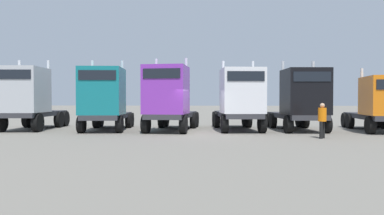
{
  "coord_description": "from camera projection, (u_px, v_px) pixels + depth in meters",
  "views": [
    {
      "loc": [
        0.8,
        -19.2,
        1.91
      ],
      "look_at": [
        -0.59,
        2.97,
        1.43
      ],
      "focal_mm": 31.89,
      "sensor_mm": 36.0,
      "label": 1
    }
  ],
  "objects": [
    {
      "name": "semi_truck_white",
      "position": [
        240.0,
        99.0,
        20.89
      ],
      "size": [
        3.17,
        6.49,
        4.38
      ],
      "rotation": [
        0.0,
        0.0,
        -1.47
      ],
      "color": "#333338",
      "rests_on": "ground"
    },
    {
      "name": "ground",
      "position": [
        199.0,
        134.0,
        19.25
      ],
      "size": [
        200.0,
        200.0,
        0.0
      ],
      "primitive_type": "plane",
      "color": "slate"
    },
    {
      "name": "semi_truck_black",
      "position": [
        301.0,
        100.0,
        20.7
      ],
      "size": [
        2.97,
        6.11,
        4.35
      ],
      "rotation": [
        0.0,
        0.0,
        -1.5
      ],
      "color": "#333338",
      "rests_on": "ground"
    },
    {
      "name": "semi_truck_silver",
      "position": [
        27.0,
        97.0,
        21.47
      ],
      "size": [
        2.96,
        5.95,
        4.53
      ],
      "rotation": [
        0.0,
        0.0,
        -1.5
      ],
      "color": "#333338",
      "rests_on": "ground"
    },
    {
      "name": "semi_truck_purple",
      "position": [
        169.0,
        98.0,
        20.52
      ],
      "size": [
        3.06,
        6.48,
        4.51
      ],
      "rotation": [
        0.0,
        0.0,
        -1.66
      ],
      "color": "#333338",
      "rests_on": "ground"
    },
    {
      "name": "visitor_in_hivis",
      "position": [
        322.0,
        118.0,
        16.98
      ],
      "size": [
        0.56,
        0.56,
        1.76
      ],
      "rotation": [
        0.0,
        0.0,
        5.61
      ],
      "color": "black",
      "rests_on": "ground"
    },
    {
      "name": "semi_truck_orange",
      "position": [
        383.0,
        103.0,
        20.13
      ],
      "size": [
        3.13,
        6.43,
        3.88
      ],
      "rotation": [
        0.0,
        0.0,
        -1.67
      ],
      "color": "#333338",
      "rests_on": "ground"
    },
    {
      "name": "semi_truck_teal",
      "position": [
        104.0,
        99.0,
        20.87
      ],
      "size": [
        3.11,
        6.13,
        4.44
      ],
      "rotation": [
        0.0,
        0.0,
        -1.47
      ],
      "color": "#333338",
      "rests_on": "ground"
    }
  ]
}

